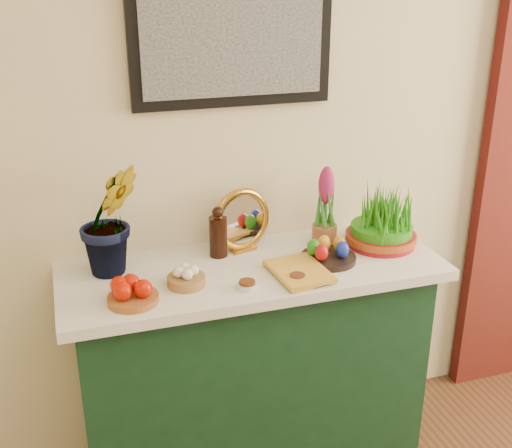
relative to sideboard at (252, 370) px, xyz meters
The scene contains 13 objects.
sideboard is the anchor object (origin of this frame).
tablecloth 0.45m from the sideboard, ahead, with size 1.40×0.55×0.04m, color white.
hyacinth_green 0.88m from the sideboard, 168.86° to the left, with size 0.27×0.23×0.53m, color #308026.
apple_bowl 0.69m from the sideboard, 161.54° to the right, with size 0.19×0.19×0.08m.
garlic_basket 0.57m from the sideboard, 161.41° to the right, with size 0.17×0.17×0.07m.
vinegar_cruet 0.57m from the sideboard, 130.99° to the left, with size 0.07×0.07×0.20m.
mirror 0.60m from the sideboard, 87.99° to the left, with size 0.25×0.12×0.25m.
book 0.50m from the sideboard, 73.07° to the right, with size 0.16×0.24×0.03m, color gold.
spice_dish_left 0.51m from the sideboard, 112.29° to the right, with size 0.07×0.07×0.03m.
spice_dish_right 0.52m from the sideboard, 58.19° to the right, with size 0.07×0.07×0.03m.
egg_plate 0.57m from the sideboard, 10.85° to the right, with size 0.22×0.22×0.08m.
hyacinth_pink 0.70m from the sideboard, 16.06° to the left, with size 0.10×0.10×0.32m.
wheatgrass_sabzeh 0.78m from the sideboard, ahead, with size 0.28×0.28×0.23m.
Camera 1 is at (-0.93, -0.02, 1.92)m, focal length 45.00 mm.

